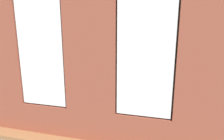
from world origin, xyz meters
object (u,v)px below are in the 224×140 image
Objects in this scene: candle_jar at (101,84)px; remote_silver at (106,86)px; couch_left at (211,96)px; potted_plant_between_couches at (174,111)px; potted_plant_near_tv at (36,76)px; potted_plant_mid_room_small at (156,79)px; potted_plant_corner_near_left at (206,64)px; tv_flatscreen at (39,62)px; cup_ceramic at (108,87)px; coffee_table at (106,88)px; papasan_chair at (111,71)px; media_console at (40,80)px; couch_by_window at (108,112)px; potted_plant_beside_window_right at (24,96)px; remote_black at (91,86)px; potted_plant_foreground_right at (65,57)px; table_plant_small at (120,82)px.

candle_jar reaches higher than remote_silver.
couch_left reaches higher than potted_plant_between_couches.
potted_plant_between_couches is at bearing 165.77° from potted_plant_near_tv.
potted_plant_corner_near_left is at bearing -161.21° from potted_plant_mid_room_small.
candle_jar is 2.56m from tv_flatscreen.
potted_plant_corner_near_left is at bearing -145.33° from cup_ceramic.
remote_silver is at bearing 90.00° from coffee_table.
candle_jar is 2.02m from potted_plant_near_tv.
potted_plant_mid_room_small reaches higher than cup_ceramic.
papasan_chair reaches higher than cup_ceramic.
media_console is 1.36× the size of potted_plant_between_couches.
remote_silver is 3.75m from potted_plant_corner_near_left.
potted_plant_beside_window_right is (2.15, 0.10, 0.21)m from couch_by_window.
coffee_table is 0.47m from remote_black.
remote_silver reaches higher than coffee_table.
tv_flatscreen is 0.76× the size of potted_plant_corner_near_left.
couch_left reaches higher than media_console.
coffee_table is 8.81× the size of remote_silver.
potted_plant_foreground_right is at bearing -112.96° from couch_left.
couch_by_window is at bearing 93.04° from table_plant_small.
potted_plant_near_tv is at bearing 24.88° from potted_plant_corner_near_left.
cup_ceramic is (0.39, -1.42, 0.13)m from couch_by_window.
potted_plant_near_tv is 2.42m from potted_plant_foreground_right.
potted_plant_foreground_right is (2.88, -3.47, 0.58)m from couch_by_window.
table_plant_small is at bearing 113.30° from papasan_chair.
tv_flatscreen reaches higher than cup_ceramic.
tv_flatscreen is at bearing -10.80° from coffee_table.
candle_jar is at bearing 38.52° from potted_plant_mid_room_small.
potted_plant_beside_window_right is at bearing 115.44° from media_console.
candle_jar is at bearing -93.56° from couch_left.
potted_plant_mid_room_small is at bearing -167.75° from tv_flatscreen.
table_plant_small is 3.32m from potted_plant_corner_near_left.
potted_plant_near_tv is at bearing 129.24° from remote_black.
potted_plant_between_couches is at bearing -177.68° from potted_plant_beside_window_right.
table_plant_small is 1.92m from papasan_chair.
potted_plant_mid_room_small is 2.94m from potted_plant_between_couches.
potted_plant_near_tv is at bearing 16.20° from candle_jar.
papasan_chair is at bearing -79.67° from coffee_table.
potted_plant_foreground_right is at bearing -32.74° from table_plant_small.
potted_plant_between_couches is (-1.55, 1.63, -0.04)m from table_plant_small.
potted_plant_corner_near_left reaches higher than tv_flatscreen.
cup_ceramic is 0.56m from remote_black.
potted_plant_mid_room_small reaches higher than media_console.
coffee_table is 6.29× the size of table_plant_small.
couch_by_window reaches higher than potted_plant_mid_room_small.
potted_plant_beside_window_right reaches higher than remote_black.
potted_plant_corner_near_left reaches higher than papasan_chair.
couch_by_window is at bearing -60.57° from couch_left.
table_plant_small is 2.25m from potted_plant_between_couches.
tv_flatscreen is (3.08, -0.37, 0.43)m from table_plant_small.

